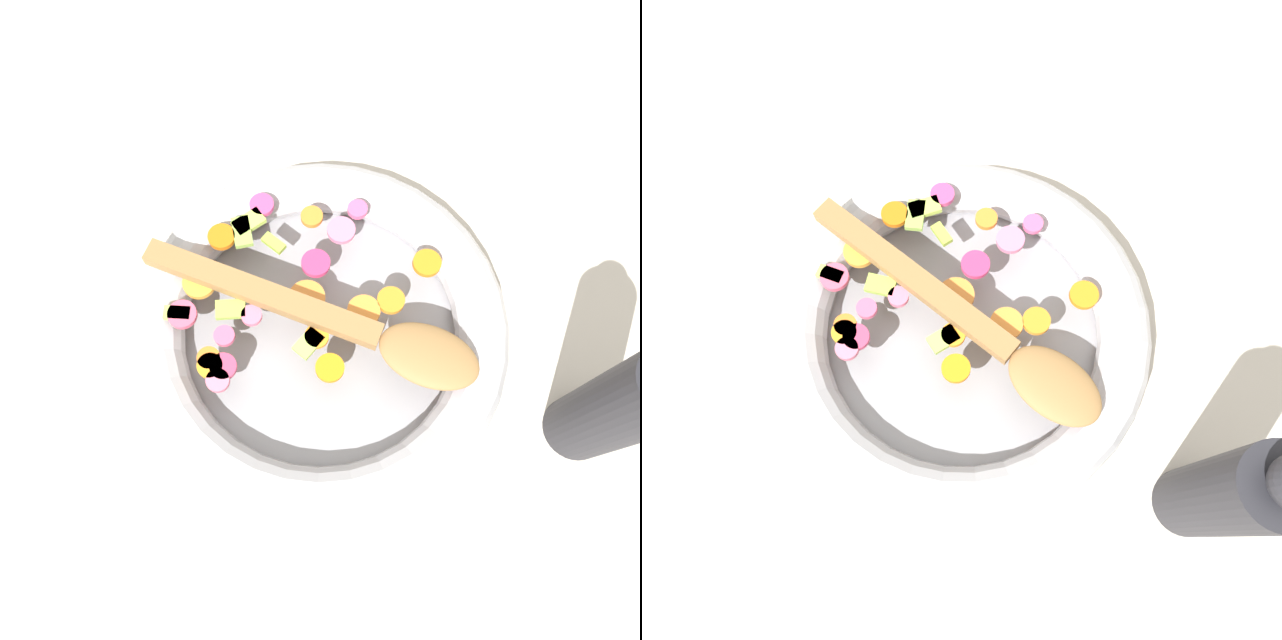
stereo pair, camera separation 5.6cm
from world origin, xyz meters
TOP-DOWN VIEW (x-y plane):
  - ground_plane at (0.00, 0.00)m, footprint 4.00×4.00m
  - skillet at (0.00, 0.00)m, footprint 0.35×0.35m
  - chopped_vegetables at (0.03, 0.03)m, footprint 0.22×0.27m
  - wooden_spoon at (-0.01, -0.02)m, footprint 0.20×0.29m
  - pepper_mill at (-0.13, -0.22)m, footprint 0.06×0.06m

SIDE VIEW (x-z plane):
  - ground_plane at x=0.00m, z-range 0.00..0.00m
  - skillet at x=0.00m, z-range 0.00..0.05m
  - chopped_vegetables at x=0.03m, z-range 0.05..0.06m
  - wooden_spoon at x=-0.01m, z-range 0.06..0.07m
  - pepper_mill at x=-0.13m, z-range -0.01..0.21m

